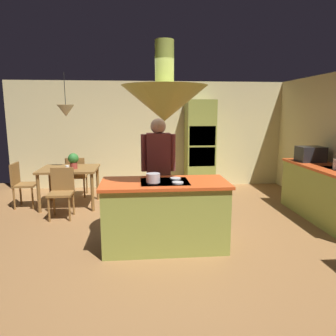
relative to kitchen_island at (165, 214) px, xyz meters
name	(u,v)px	position (x,y,z in m)	size (l,w,h in m)	color
ground	(164,241)	(0.00, 0.20, -0.47)	(8.16, 8.16, 0.00)	olive
wall_back	(153,135)	(0.00, 3.65, 0.81)	(6.80, 0.10, 2.55)	beige
kitchen_island	(165,214)	(0.00, 0.00, 0.00)	(1.70, 0.80, 0.95)	#939E42
counter_run_right	(328,194)	(2.84, 0.80, 0.01)	(0.73, 2.18, 0.93)	#939E42
oven_tower	(200,145)	(1.10, 3.24, 0.59)	(0.66, 0.62, 2.11)	#939E42
dining_table	(69,173)	(-1.70, 2.10, 0.19)	(1.09, 0.91, 0.76)	brown
person_at_island	(158,167)	(-0.04, 0.67, 0.54)	(0.53, 0.23, 1.75)	tan
range_hood	(165,101)	(0.00, 0.00, 1.51)	(1.10, 1.10, 1.00)	#939E42
pendant_light_over_table	(66,111)	(-1.70, 2.10, 1.39)	(0.32, 0.32, 0.82)	beige
chair_facing_island	(62,189)	(-1.70, 1.42, 0.04)	(0.40, 0.40, 0.87)	brown
chair_by_back_wall	(76,174)	(-1.70, 2.78, 0.04)	(0.40, 0.40, 0.87)	brown
chair_at_corner	(21,182)	(-2.62, 2.10, 0.04)	(0.40, 0.40, 0.87)	brown
potted_plant_on_table	(73,160)	(-1.59, 2.02, 0.46)	(0.20, 0.20, 0.30)	#99382D
cup_on_table	(67,168)	(-1.68, 1.87, 0.34)	(0.07, 0.07, 0.09)	white
microwave_on_counter	(311,154)	(2.84, 1.44, 0.60)	(0.46, 0.36, 0.28)	#232326
cooking_pot_on_cooktop	(153,178)	(-0.16, -0.13, 0.54)	(0.18, 0.18, 0.12)	#B2B2B7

